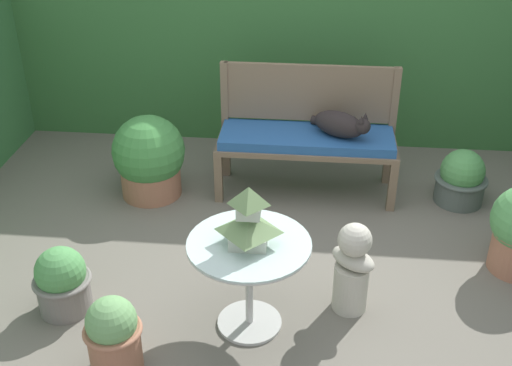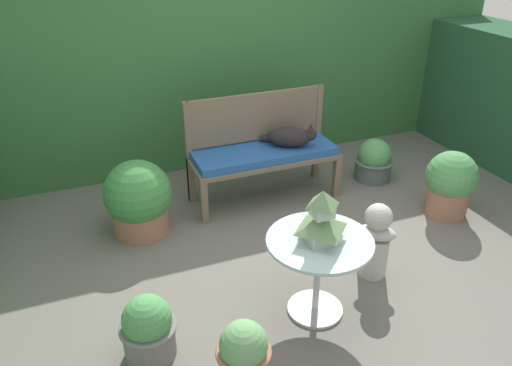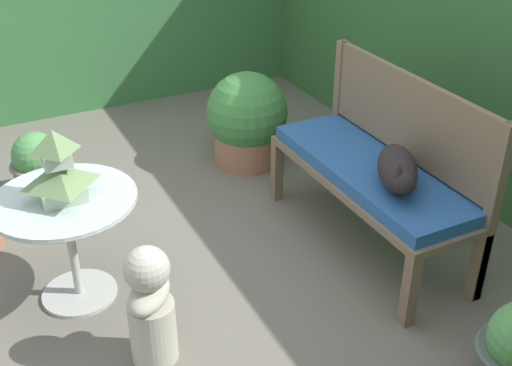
# 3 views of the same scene
# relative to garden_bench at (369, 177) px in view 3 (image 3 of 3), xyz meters

# --- Properties ---
(ground) EXTENTS (30.00, 30.00, 0.00)m
(ground) POSITION_rel_garden_bench_xyz_m (-0.07, -1.03, -0.43)
(ground) COLOR #666056
(foliage_hedge_left) EXTENTS (0.70, 3.50, 1.36)m
(foliage_hedge_left) POSITION_rel_garden_bench_xyz_m (-2.92, -0.88, 0.25)
(foliage_hedge_left) COLOR #38703D
(foliage_hedge_left) RESTS_ON ground
(garden_bench) EXTENTS (1.36, 0.48, 0.50)m
(garden_bench) POSITION_rel_garden_bench_xyz_m (0.00, 0.00, 0.00)
(garden_bench) COLOR brown
(garden_bench) RESTS_ON ground
(bench_backrest) EXTENTS (1.36, 0.06, 0.97)m
(bench_backrest) POSITION_rel_garden_bench_xyz_m (0.00, 0.22, 0.26)
(bench_backrest) COLOR brown
(bench_backrest) RESTS_ON ground
(cat) EXTENTS (0.45, 0.41, 0.22)m
(cat) POSITION_rel_garden_bench_xyz_m (0.25, -0.02, 0.17)
(cat) COLOR black
(cat) RESTS_ON garden_bench
(patio_table) EXTENTS (0.69, 0.69, 0.58)m
(patio_table) POSITION_rel_garden_bench_xyz_m (-0.27, -1.56, 0.03)
(patio_table) COLOR #B7B7B2
(patio_table) RESTS_ON ground
(pagoda_birdhouse) EXTENTS (0.27, 0.27, 0.35)m
(pagoda_birdhouse) POSITION_rel_garden_bench_xyz_m (-0.27, -1.56, 0.30)
(pagoda_birdhouse) COLOR #B2BCA8
(pagoda_birdhouse) RESTS_ON patio_table
(garden_bust) EXTENTS (0.32, 0.30, 0.59)m
(garden_bust) POSITION_rel_garden_bench_xyz_m (0.31, -1.36, -0.13)
(garden_bust) COLOR #B7B2A3
(garden_bust) RESTS_ON ground
(potted_plant_table_near) EXTENTS (0.35, 0.35, 0.43)m
(potted_plant_table_near) POSITION_rel_garden_bench_xyz_m (-1.39, -1.54, -0.22)
(potted_plant_table_near) COLOR slate
(potted_plant_table_near) RESTS_ON ground
(potted_plant_table_far) EXTENTS (0.56, 0.56, 0.65)m
(potted_plant_table_far) POSITION_rel_garden_bench_xyz_m (-1.19, -0.15, -0.12)
(potted_plant_table_far) COLOR #9E664C
(potted_plant_table_far) RESTS_ON ground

